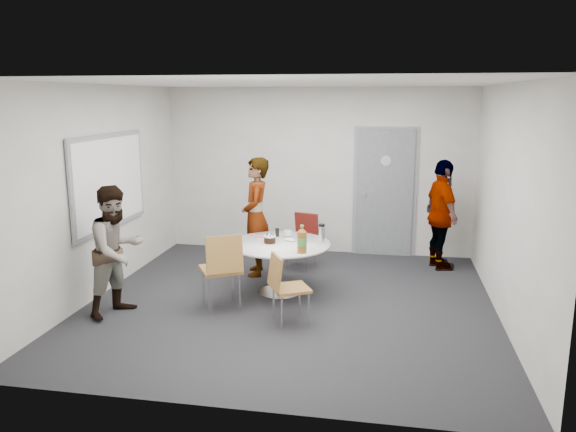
% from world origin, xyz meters
% --- Properties ---
extents(floor, '(5.00, 5.00, 0.00)m').
position_xyz_m(floor, '(0.00, 0.00, 0.00)').
color(floor, black).
rests_on(floor, ground).
extents(ceiling, '(5.00, 5.00, 0.00)m').
position_xyz_m(ceiling, '(0.00, 0.00, 2.70)').
color(ceiling, silver).
rests_on(ceiling, wall_back).
extents(wall_back, '(5.00, 0.00, 5.00)m').
position_xyz_m(wall_back, '(0.00, 2.50, 1.35)').
color(wall_back, silver).
rests_on(wall_back, floor).
extents(wall_left, '(0.00, 5.00, 5.00)m').
position_xyz_m(wall_left, '(-2.50, 0.00, 1.35)').
color(wall_left, silver).
rests_on(wall_left, floor).
extents(wall_right, '(0.00, 5.00, 5.00)m').
position_xyz_m(wall_right, '(2.50, 0.00, 1.35)').
color(wall_right, silver).
rests_on(wall_right, floor).
extents(wall_front, '(5.00, 0.00, 5.00)m').
position_xyz_m(wall_front, '(0.00, -2.50, 1.35)').
color(wall_front, silver).
rests_on(wall_front, floor).
extents(door, '(1.02, 0.17, 2.12)m').
position_xyz_m(door, '(1.10, 2.48, 1.03)').
color(door, slate).
rests_on(door, wall_back).
extents(whiteboard, '(0.04, 1.90, 1.25)m').
position_xyz_m(whiteboard, '(-2.46, 0.20, 1.45)').
color(whiteboard, gray).
rests_on(whiteboard, wall_left).
extents(table, '(1.32, 1.32, 1.03)m').
position_xyz_m(table, '(-0.17, 0.31, 0.60)').
color(table, white).
rests_on(table, floor).
extents(chair_near_left, '(0.64, 0.66, 0.96)m').
position_xyz_m(chair_near_left, '(-0.76, -0.40, 0.59)').
color(chair_near_left, brown).
rests_on(chair_near_left, floor).
extents(chair_near_right, '(0.55, 0.54, 0.82)m').
position_xyz_m(chair_near_right, '(0.04, -0.67, 0.50)').
color(chair_near_right, brown).
rests_on(chair_near_right, floor).
extents(chair_far, '(0.49, 0.52, 0.83)m').
position_xyz_m(chair_far, '(-0.07, 1.53, 0.50)').
color(chair_far, maroon).
rests_on(chair_far, floor).
extents(person_main, '(0.53, 0.70, 1.71)m').
position_xyz_m(person_main, '(-0.70, 1.09, 0.85)').
color(person_main, '#A5C6EA').
rests_on(person_main, floor).
extents(person_left, '(0.84, 0.92, 1.55)m').
position_xyz_m(person_left, '(-1.95, -0.69, 0.77)').
color(person_left, white).
rests_on(person_left, floor).
extents(person_right, '(0.68, 1.04, 1.65)m').
position_xyz_m(person_right, '(1.95, 1.85, 0.82)').
color(person_right, black).
rests_on(person_right, floor).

